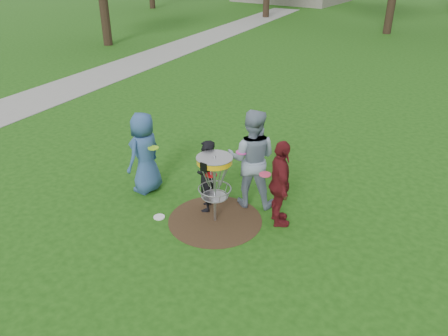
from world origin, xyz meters
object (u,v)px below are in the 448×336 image
Objects in this scene: player_grey at (252,159)px; player_blue at (145,153)px; player_maroon at (280,184)px; player_black at (206,176)px; disc_golf_basket at (215,173)px.

player_blue is at bearing -2.21° from player_grey.
player_grey is 1.19× the size of player_maroon.
player_blue is at bearing -116.29° from player_black.
player_black is at bearing 66.16° from player_maroon.
player_maroon is at bearing 97.31° from player_blue.
player_maroon is (1.40, 0.36, 0.11)m from player_black.
player_blue is at bearing 61.27° from player_maroon.
player_maroon is at bearing 73.32° from player_black.
player_grey is at bearing 108.70° from player_blue.
player_maroon is (0.80, -0.32, -0.16)m from player_grey.
player_grey is at bearing 76.33° from disc_golf_basket.
player_maroon is (2.90, 0.48, -0.03)m from player_blue.
player_blue is at bearing 175.97° from disc_golf_basket.
player_maroon is at bearing 30.69° from disc_golf_basket.
player_blue reaches higher than player_maroon.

